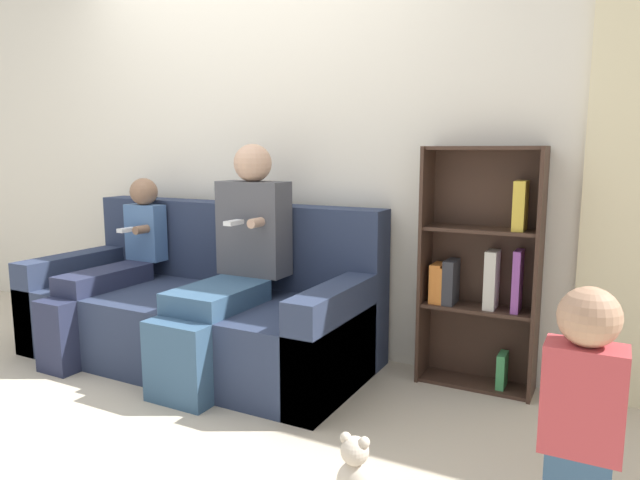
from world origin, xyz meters
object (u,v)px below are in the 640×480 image
Objects in this scene: child_seated at (110,267)px; teddy_bear at (355,473)px; adult_seated at (232,259)px; couch at (202,309)px; bookshelf at (480,270)px; toddler_standing at (582,408)px.

child_seated is 3.98× the size of teddy_bear.
adult_seated is at bearing 3.84° from child_seated.
bookshelf reaches higher than couch.
adult_seated is at bearing -19.83° from couch.
child_seated reaches higher than teddy_bear.
adult_seated is 1.20× the size of child_seated.
teddy_bear is at bearing -164.13° from toddler_standing.
couch is at bearing 161.09° from toddler_standing.
couch is 0.62m from child_seated.
couch is 1.67m from teddy_bear.
adult_seated reaches higher than bookshelf.
bookshelf is (1.53, 0.35, 0.32)m from couch.
child_seated is (-0.86, -0.06, -0.11)m from adult_seated.
child_seated is (-0.56, -0.17, 0.23)m from couch.
bookshelf reaches higher than toddler_standing.
bookshelf reaches higher than teddy_bear.
adult_seated is (0.31, -0.11, 0.34)m from couch.
teddy_bear is (1.40, -0.91, -0.17)m from couch.
adult_seated reaches higher than toddler_standing.
toddler_standing is 0.77m from teddy_bear.
child_seated is at bearing -176.16° from adult_seated.
adult_seated is at bearing -159.13° from bookshelf.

